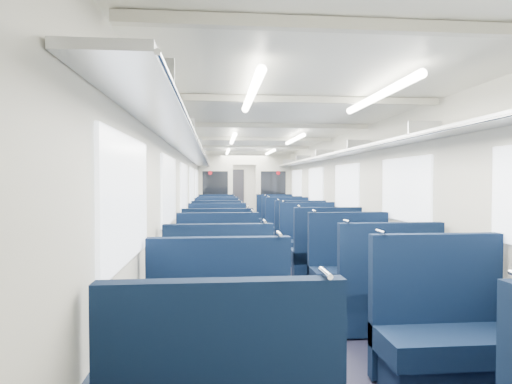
{
  "coord_description": "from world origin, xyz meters",
  "views": [
    {
      "loc": [
        -0.85,
        -10.14,
        1.53
      ],
      "look_at": [
        0.23,
        1.56,
        1.21
      ],
      "focal_mm": 30.31,
      "sensor_mm": 36.0,
      "label": 1
    }
  ],
  "objects_px": {
    "seat_3": "(445,339)",
    "seat_15": "(288,230)",
    "seat_8": "(218,259)",
    "seat_18": "(217,222)",
    "seat_5": "(384,297)",
    "seat_6": "(218,276)",
    "seat_14": "(217,232)",
    "seat_16": "(217,226)",
    "end_door": "(235,192)",
    "seat_4": "(218,301)",
    "seat_7": "(351,274)",
    "seat_17": "(281,225)",
    "seat_19": "(275,221)",
    "seat_11": "(308,245)",
    "seat_9": "(325,256)",
    "seat_12": "(217,238)",
    "seat_2": "(219,350)",
    "bulkhead": "(244,190)",
    "seat_13": "(299,238)",
    "seat_10": "(217,247)"
  },
  "relations": [
    {
      "from": "seat_14",
      "to": "seat_16",
      "type": "relative_size",
      "value": 1.0
    },
    {
      "from": "seat_2",
      "to": "seat_16",
      "type": "height_order",
      "value": "same"
    },
    {
      "from": "seat_4",
      "to": "seat_17",
      "type": "relative_size",
      "value": 1.0
    },
    {
      "from": "seat_12",
      "to": "seat_17",
      "type": "xyz_separation_m",
      "value": [
        1.66,
        2.25,
        0.0
      ]
    },
    {
      "from": "bulkhead",
      "to": "seat_3",
      "type": "xyz_separation_m",
      "value": [
        0.83,
        -10.0,
        -0.88
      ]
    },
    {
      "from": "seat_3",
      "to": "seat_11",
      "type": "bearing_deg",
      "value": 90.0
    },
    {
      "from": "seat_3",
      "to": "bulkhead",
      "type": "bearing_deg",
      "value": 94.74
    },
    {
      "from": "seat_16",
      "to": "seat_7",
      "type": "bearing_deg",
      "value": -74.17
    },
    {
      "from": "seat_5",
      "to": "seat_16",
      "type": "height_order",
      "value": "same"
    },
    {
      "from": "seat_12",
      "to": "seat_2",
      "type": "bearing_deg",
      "value": -90.0
    },
    {
      "from": "seat_15",
      "to": "seat_13",
      "type": "bearing_deg",
      "value": -90.0
    },
    {
      "from": "seat_9",
      "to": "seat_12",
      "type": "distance_m",
      "value": 2.84
    },
    {
      "from": "seat_6",
      "to": "seat_8",
      "type": "height_order",
      "value": "same"
    },
    {
      "from": "end_door",
      "to": "seat_3",
      "type": "xyz_separation_m",
      "value": [
        0.83,
        -16.06,
        -0.65
      ]
    },
    {
      "from": "seat_18",
      "to": "seat_3",
      "type": "bearing_deg",
      "value": -79.82
    },
    {
      "from": "end_door",
      "to": "seat_16",
      "type": "bearing_deg",
      "value": -95.93
    },
    {
      "from": "seat_6",
      "to": "seat_19",
      "type": "bearing_deg",
      "value": 76.53
    },
    {
      "from": "bulkhead",
      "to": "seat_7",
      "type": "bearing_deg",
      "value": -83.91
    },
    {
      "from": "seat_7",
      "to": "seat_2",
      "type": "bearing_deg",
      "value": -126.25
    },
    {
      "from": "seat_8",
      "to": "seat_15",
      "type": "xyz_separation_m",
      "value": [
        1.66,
        3.61,
        0.0
      ]
    },
    {
      "from": "end_door",
      "to": "seat_18",
      "type": "height_order",
      "value": "end_door"
    },
    {
      "from": "seat_7",
      "to": "seat_10",
      "type": "xyz_separation_m",
      "value": [
        -1.66,
        2.37,
        0.0
      ]
    },
    {
      "from": "seat_2",
      "to": "seat_8",
      "type": "distance_m",
      "value": 3.44
    },
    {
      "from": "seat_6",
      "to": "seat_16",
      "type": "bearing_deg",
      "value": 90.0
    },
    {
      "from": "seat_15",
      "to": "seat_19",
      "type": "height_order",
      "value": "same"
    },
    {
      "from": "seat_15",
      "to": "seat_17",
      "type": "relative_size",
      "value": 1.0
    },
    {
      "from": "seat_13",
      "to": "seat_19",
      "type": "height_order",
      "value": "same"
    },
    {
      "from": "seat_2",
      "to": "seat_18",
      "type": "xyz_separation_m",
      "value": [
        0.0,
        9.29,
        0.0
      ]
    },
    {
      "from": "bulkhead",
      "to": "seat_10",
      "type": "height_order",
      "value": "bulkhead"
    },
    {
      "from": "seat_4",
      "to": "seat_7",
      "type": "bearing_deg",
      "value": 31.77
    },
    {
      "from": "seat_5",
      "to": "seat_3",
      "type": "bearing_deg",
      "value": -90.0
    },
    {
      "from": "seat_6",
      "to": "seat_15",
      "type": "xyz_separation_m",
      "value": [
        1.66,
        4.7,
        0.0
      ]
    },
    {
      "from": "seat_2",
      "to": "seat_19",
      "type": "height_order",
      "value": "same"
    },
    {
      "from": "seat_19",
      "to": "seat_3",
      "type": "bearing_deg",
      "value": -90.0
    },
    {
      "from": "seat_3",
      "to": "seat_8",
      "type": "relative_size",
      "value": 1.0
    },
    {
      "from": "seat_9",
      "to": "seat_5",
      "type": "bearing_deg",
      "value": -90.0
    },
    {
      "from": "seat_4",
      "to": "seat_10",
      "type": "xyz_separation_m",
      "value": [
        0.0,
        3.4,
        0.0
      ]
    },
    {
      "from": "seat_9",
      "to": "seat_15",
      "type": "bearing_deg",
      "value": 90.0
    },
    {
      "from": "end_door",
      "to": "seat_11",
      "type": "height_order",
      "value": "end_door"
    },
    {
      "from": "seat_12",
      "to": "seat_16",
      "type": "bearing_deg",
      "value": 90.0
    },
    {
      "from": "seat_3",
      "to": "seat_11",
      "type": "distance_m",
      "value": 4.72
    },
    {
      "from": "seat_3",
      "to": "seat_15",
      "type": "relative_size",
      "value": 1.0
    },
    {
      "from": "bulkhead",
      "to": "seat_8",
      "type": "bearing_deg",
      "value": -97.16
    },
    {
      "from": "seat_5",
      "to": "seat_17",
      "type": "bearing_deg",
      "value": 90.0
    },
    {
      "from": "seat_12",
      "to": "seat_11",
      "type": "bearing_deg",
      "value": -33.43
    },
    {
      "from": "seat_5",
      "to": "seat_8",
      "type": "height_order",
      "value": "same"
    },
    {
      "from": "seat_5",
      "to": "seat_12",
      "type": "distance_m",
      "value": 4.96
    },
    {
      "from": "seat_6",
      "to": "seat_14",
      "type": "relative_size",
      "value": 1.0
    },
    {
      "from": "seat_4",
      "to": "seat_19",
      "type": "xyz_separation_m",
      "value": [
        1.66,
        8.04,
        0.0
      ]
    },
    {
      "from": "seat_8",
      "to": "seat_9",
      "type": "distance_m",
      "value": 1.66
    }
  ]
}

